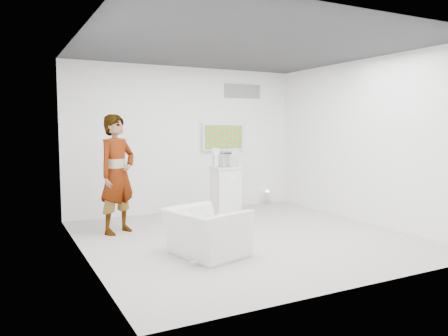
# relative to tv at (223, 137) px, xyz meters

# --- Properties ---
(room) EXTENTS (5.01, 5.01, 3.00)m
(room) POSITION_rel_tv_xyz_m (-0.85, -2.45, -0.05)
(room) COLOR beige
(room) RESTS_ON ground
(tv) EXTENTS (1.00, 0.08, 0.60)m
(tv) POSITION_rel_tv_xyz_m (0.00, 0.00, 0.00)
(tv) COLOR silver
(tv) RESTS_ON room
(logo_decal) EXTENTS (0.90, 0.02, 0.30)m
(logo_decal) POSITION_rel_tv_xyz_m (0.50, 0.04, 1.00)
(logo_decal) COLOR gray
(logo_decal) RESTS_ON room
(person) EXTENTS (0.86, 0.77, 1.98)m
(person) POSITION_rel_tv_xyz_m (-2.61, -1.23, -0.56)
(person) COLOR silver
(person) RESTS_ON room
(armchair) EXTENTS (1.11, 1.20, 0.66)m
(armchair) POSITION_rel_tv_xyz_m (-1.86, -3.10, -1.22)
(armchair) COLOR silver
(armchair) RESTS_ON room
(pedestal) EXTENTS (0.53, 0.53, 1.03)m
(pedestal) POSITION_rel_tv_xyz_m (-0.59, -1.25, -1.03)
(pedestal) COLOR silver
(pedestal) RESTS_ON room
(floor_uplight) EXTENTS (0.22, 0.22, 0.32)m
(floor_uplight) POSITION_rel_tv_xyz_m (1.08, -0.11, -1.39)
(floor_uplight) COLOR silver
(floor_uplight) RESTS_ON room
(vitrine) EXTENTS (0.39, 0.39, 0.35)m
(vitrine) POSITION_rel_tv_xyz_m (-0.59, -1.25, -0.34)
(vitrine) COLOR silver
(vitrine) RESTS_ON pedestal
(console) EXTENTS (0.10, 0.17, 0.23)m
(console) POSITION_rel_tv_xyz_m (-0.59, -1.25, -0.40)
(console) COLOR silver
(console) RESTS_ON pedestal
(wii_remote) EXTENTS (0.08, 0.13, 0.03)m
(wii_remote) POSITION_rel_tv_xyz_m (-2.46, -0.98, 0.23)
(wii_remote) COLOR silver
(wii_remote) RESTS_ON person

